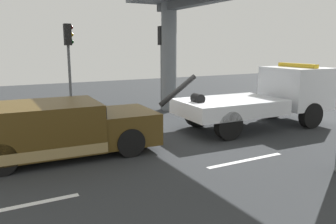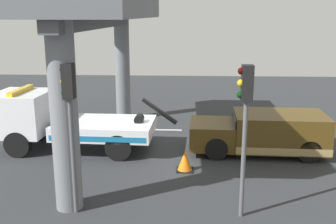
{
  "view_description": "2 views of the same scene",
  "coord_description": "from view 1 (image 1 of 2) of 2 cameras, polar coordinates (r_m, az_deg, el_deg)",
  "views": [
    {
      "loc": [
        -6.25,
        -9.91,
        3.18
      ],
      "look_at": [
        -0.56,
        0.67,
        0.82
      ],
      "focal_mm": 36.37,
      "sensor_mm": 36.0,
      "label": 1
    },
    {
      "loc": [
        -1.49,
        14.89,
        5.28
      ],
      "look_at": [
        -0.8,
        0.26,
        1.66
      ],
      "focal_mm": 42.11,
      "sensor_mm": 36.0,
      "label": 2
    }
  ],
  "objects": [
    {
      "name": "ground_plane",
      "position": [
        12.15,
        3.83,
        -4.33
      ],
      "size": [
        60.0,
        40.0,
        0.1
      ],
      "primitive_type": "cube",
      "color": "#2D3033"
    },
    {
      "name": "lane_stripe_west",
      "position": [
        7.68,
        -24.53,
        -14.39
      ],
      "size": [
        2.6,
        0.16,
        0.01
      ],
      "primitive_type": "cube",
      "color": "silver",
      "rests_on": "ground"
    },
    {
      "name": "lane_stripe_mid",
      "position": [
        9.9,
        12.93,
        -7.9
      ],
      "size": [
        2.6,
        0.16,
        0.01
      ],
      "primitive_type": "cube",
      "color": "silver",
      "rests_on": "ground"
    },
    {
      "name": "tow_truck_white",
      "position": [
        14.13,
        16.63,
        2.59
      ],
      "size": [
        7.3,
        2.64,
        2.46
      ],
      "color": "white",
      "rests_on": "ground"
    },
    {
      "name": "towed_van_green",
      "position": [
        10.34,
        -17.99,
        -2.88
      ],
      "size": [
        5.28,
        2.4,
        1.58
      ],
      "color": "#4C3814",
      "rests_on": "ground"
    },
    {
      "name": "traffic_light_far",
      "position": [
        15.41,
        -16.28,
        9.93
      ],
      "size": [
        0.39,
        0.32,
        4.08
      ],
      "color": "#515456",
      "rests_on": "ground"
    },
    {
      "name": "traffic_light_mid",
      "position": [
        16.95,
        -1.01,
        10.47
      ],
      "size": [
        0.39,
        0.32,
        4.1
      ],
      "color": "#515456",
      "rests_on": "ground"
    },
    {
      "name": "traffic_cone_orange",
      "position": [
        13.16,
        -6.28,
        -1.46
      ],
      "size": [
        0.59,
        0.59,
        0.7
      ],
      "color": "orange",
      "rests_on": "ground"
    }
  ]
}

